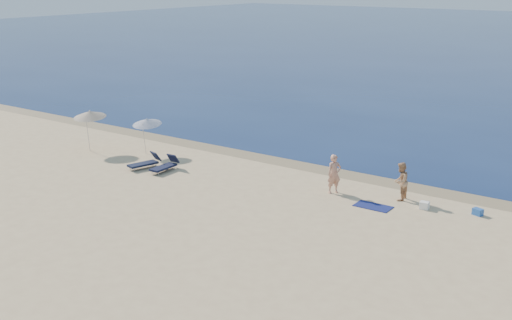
{
  "coord_description": "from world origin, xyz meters",
  "views": [
    {
      "loc": [
        15.19,
        -9.23,
        10.01
      ],
      "look_at": [
        -2.69,
        16.0,
        1.0
      ],
      "focal_mm": 45.0,
      "sensor_mm": 36.0,
      "label": 1
    }
  ],
  "objects_px": {
    "person_right": "(401,181)",
    "blue_cooler": "(478,212)",
    "umbrella_near": "(147,122)",
    "person_left": "(334,174)"
  },
  "relations": [
    {
      "from": "person_left",
      "to": "blue_cooler",
      "type": "bearing_deg",
      "value": -45.54
    },
    {
      "from": "person_left",
      "to": "umbrella_near",
      "type": "xyz_separation_m",
      "value": [
        -12.13,
        -0.06,
        0.93
      ]
    },
    {
      "from": "blue_cooler",
      "to": "umbrella_near",
      "type": "xyz_separation_m",
      "value": [
        -18.61,
        -1.07,
        1.72
      ]
    },
    {
      "from": "person_right",
      "to": "blue_cooler",
      "type": "xyz_separation_m",
      "value": [
        3.53,
        0.12,
        -0.74
      ]
    },
    {
      "from": "umbrella_near",
      "to": "person_left",
      "type": "bearing_deg",
      "value": -13.78
    },
    {
      "from": "person_right",
      "to": "blue_cooler",
      "type": "relative_size",
      "value": 4.31
    },
    {
      "from": "person_right",
      "to": "person_left",
      "type": "bearing_deg",
      "value": -77.27
    },
    {
      "from": "blue_cooler",
      "to": "person_right",
      "type": "bearing_deg",
      "value": -158.64
    },
    {
      "from": "person_right",
      "to": "blue_cooler",
      "type": "height_order",
      "value": "person_right"
    },
    {
      "from": "person_left",
      "to": "person_right",
      "type": "bearing_deg",
      "value": -37.72
    }
  ]
}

